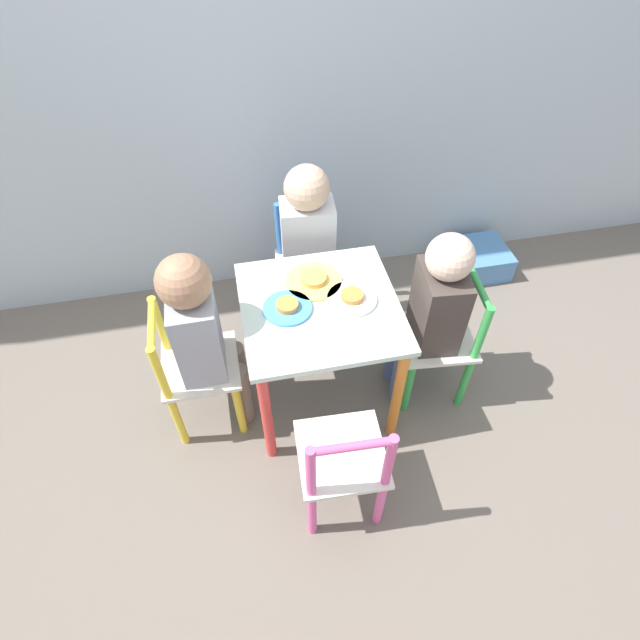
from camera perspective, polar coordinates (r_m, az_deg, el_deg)
ground_plane at (r=2.00m, az=-0.00°, el=-8.20°), size 6.00×6.00×0.00m
kids_table at (r=1.68m, az=-0.00°, el=-0.35°), size 0.51×0.51×0.49m
chair_blue at (r=2.09m, az=-1.43°, el=5.94°), size 0.28×0.28×0.53m
chair_green at (r=1.87m, az=13.66°, el=-2.23°), size 0.28×0.28×0.53m
chair_yellow at (r=1.78m, az=-14.14°, el=-5.67°), size 0.26×0.26×0.53m
chair_pink at (r=1.55m, az=2.61°, el=-16.09°), size 0.27×0.27×0.53m
child_back at (r=1.92m, az=-1.35°, el=9.10°), size 0.21×0.22×0.76m
child_right at (r=1.73m, az=12.69°, el=1.33°), size 0.22×0.21×0.73m
child_left at (r=1.63m, az=-13.26°, el=-1.27°), size 0.22×0.20×0.75m
plate_back at (r=1.68m, az=-0.73°, el=4.53°), size 0.19×0.19×0.03m
plate_right at (r=1.63m, az=3.68°, el=2.54°), size 0.16×0.16×0.03m
plate_left at (r=1.60m, az=-3.75°, el=1.45°), size 0.16×0.16×0.03m
storage_bin at (r=2.56m, az=17.76°, el=6.66°), size 0.25×0.25×0.13m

